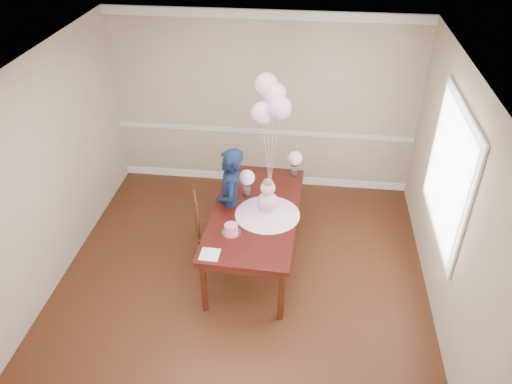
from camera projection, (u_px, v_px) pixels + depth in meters
name	position (u px, v px, depth m)	size (l,w,h in m)	color
floor	(240.00, 292.00, 6.04)	(4.50, 5.00, 0.00)	#35180D
ceiling	(235.00, 79.00, 4.53)	(4.50, 5.00, 0.02)	white
wall_back	(263.00, 104.00, 7.34)	(4.50, 0.02, 2.70)	tan
wall_left	(36.00, 186.00, 5.50)	(0.02, 5.00, 2.70)	tan
wall_right	(457.00, 215.00, 5.06)	(0.02, 5.00, 2.70)	tan
chair_rail_trim	(263.00, 131.00, 7.58)	(4.50, 0.02, 0.07)	silver
crown_molding	(264.00, 15.00, 6.61)	(4.50, 0.02, 0.12)	white
baseboard_trim	(262.00, 178.00, 8.05)	(4.50, 0.02, 0.12)	white
window_frame	(449.00, 173.00, 5.36)	(0.02, 1.66, 1.56)	white
window_blinds	(447.00, 173.00, 5.36)	(0.01, 1.50, 1.40)	white
dining_table_top	(255.00, 212.00, 6.11)	(1.04, 2.08, 0.05)	black
table_apron	(255.00, 217.00, 6.15)	(0.93, 1.97, 0.10)	black
table_leg_fl	(204.00, 286.00, 5.60)	(0.07, 0.07, 0.73)	black
table_leg_fr	(281.00, 295.00, 5.49)	(0.07, 0.07, 0.73)	black
table_leg_bl	(236.00, 192.00, 7.16)	(0.07, 0.07, 0.73)	black
table_leg_br	(296.00, 198.00, 7.05)	(0.07, 0.07, 0.73)	black
baby_skirt	(267.00, 211.00, 6.00)	(0.79, 0.79, 0.10)	#FCB9D0
baby_torso	(268.00, 202.00, 5.93)	(0.25, 0.25, 0.25)	pink
baby_head	(268.00, 188.00, 5.82)	(0.18, 0.18, 0.18)	#D7AE94
baby_hair	(268.00, 183.00, 5.78)	(0.12, 0.12, 0.12)	brown
cake_platter	(231.00, 232.00, 5.74)	(0.23, 0.23, 0.01)	silver
birthday_cake	(231.00, 228.00, 5.71)	(0.16, 0.16, 0.10)	#FF5096
cake_flower_a	(231.00, 224.00, 5.67)	(0.03, 0.03, 0.03)	silver
cake_flower_b	(234.00, 223.00, 5.68)	(0.03, 0.03, 0.03)	white
rose_vase_near	(247.00, 190.00, 6.32)	(0.10, 0.10, 0.17)	white
roses_near	(247.00, 177.00, 6.22)	(0.20, 0.20, 0.20)	silver
rose_vase_far	(294.00, 170.00, 6.72)	(0.10, 0.10, 0.17)	silver
roses_far	(295.00, 158.00, 6.62)	(0.20, 0.20, 0.20)	white
napkin	(210.00, 254.00, 5.42)	(0.21, 0.21, 0.01)	white
balloon_weight	(270.00, 185.00, 6.54)	(0.04, 0.04, 0.02)	silver
balloon_a	(263.00, 113.00, 5.98)	(0.29, 0.29, 0.29)	#FFB4DA
balloon_b	(280.00, 108.00, 5.86)	(0.29, 0.29, 0.29)	#E9A5C9
balloon_c	(274.00, 94.00, 5.94)	(0.29, 0.29, 0.29)	#F1ABC0
balloon_d	(266.00, 85.00, 5.91)	(0.29, 0.29, 0.29)	#ECA7B8
balloon_ribbon_a	(266.00, 156.00, 6.31)	(0.00, 0.00, 0.87)	white
balloon_ribbon_b	(274.00, 154.00, 6.24)	(0.00, 0.00, 0.98)	silver
balloon_ribbon_c	(272.00, 147.00, 6.28)	(0.00, 0.00, 1.08)	white
balloon_ribbon_d	(268.00, 143.00, 6.27)	(0.00, 0.00, 1.18)	silver
dining_chair_seat	(214.00, 229.00, 6.30)	(0.45, 0.45, 0.05)	#3D2210
chair_leg_fl	(202.00, 255.00, 6.25)	(0.04, 0.04, 0.44)	#3E1811
chair_leg_fr	(231.00, 252.00, 6.31)	(0.04, 0.04, 0.44)	#3C2310
chair_leg_bl	(200.00, 237.00, 6.56)	(0.04, 0.04, 0.44)	#35170E
chair_leg_br	(228.00, 234.00, 6.61)	(0.04, 0.04, 0.44)	#36190E
chair_back_post_l	(198.00, 221.00, 5.95)	(0.04, 0.04, 0.57)	#36170E
chair_back_post_r	(195.00, 204.00, 6.25)	(0.04, 0.04, 0.57)	#3B1910
chair_slat_low	(197.00, 220.00, 6.17)	(0.03, 0.41, 0.05)	#39190F
chair_slat_mid	(196.00, 209.00, 6.08)	(0.03, 0.41, 0.05)	#3C1310
chair_slat_top	(195.00, 198.00, 5.99)	(0.03, 0.41, 0.05)	#3C1B10
woman	(231.00, 203.00, 6.26)	(0.55, 0.37, 1.52)	#0D1932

